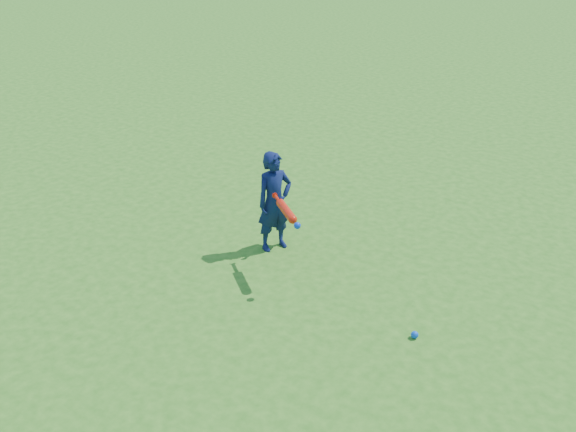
# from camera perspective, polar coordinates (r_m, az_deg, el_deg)

# --- Properties ---
(ground) EXTENTS (80.00, 80.00, 0.00)m
(ground) POSITION_cam_1_polar(r_m,az_deg,el_deg) (7.81, -1.25, -2.49)
(ground) COLOR #2E721B
(ground) RESTS_ON ground
(child) EXTENTS (0.45, 0.52, 1.22)m
(child) POSITION_cam_1_polar(r_m,az_deg,el_deg) (7.46, -1.21, 1.28)
(child) COLOR #0E1845
(child) RESTS_ON ground
(ground_ball_blue) EXTENTS (0.07, 0.07, 0.07)m
(ground_ball_blue) POSITION_cam_1_polar(r_m,az_deg,el_deg) (6.36, 11.19, -10.32)
(ground_ball_blue) COLOR blue
(ground_ball_blue) RESTS_ON ground
(bat_swing) EXTENTS (0.68, 0.53, 0.09)m
(bat_swing) POSITION_cam_1_polar(r_m,az_deg,el_deg) (6.83, -0.06, 0.33)
(bat_swing) COLOR red
(bat_swing) RESTS_ON ground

